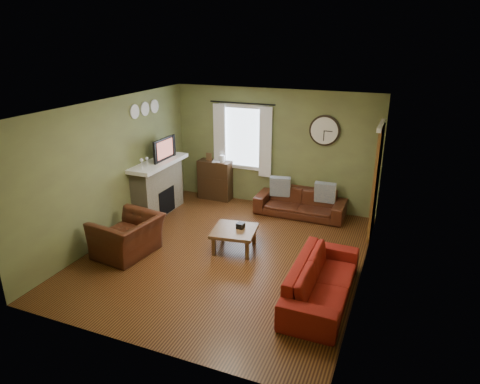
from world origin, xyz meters
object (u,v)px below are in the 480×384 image
at_px(sofa_brown, 300,203).
at_px(coffee_table, 234,239).
at_px(armchair, 128,236).
at_px(sofa_red, 322,280).
at_px(bookshelf, 215,180).

bearing_deg(sofa_brown, coffee_table, -108.95).
xyz_separation_m(sofa_brown, armchair, (-2.35, -2.85, 0.07)).
height_order(sofa_red, armchair, armchair).
relative_size(sofa_brown, armchair, 1.78).
relative_size(bookshelf, sofa_red, 0.45).
height_order(bookshelf, sofa_brown, bookshelf).
bearing_deg(bookshelf, sofa_red, -44.33).
bearing_deg(sofa_brown, bookshelf, 174.43).
xyz_separation_m(sofa_red, armchair, (-3.44, 0.06, 0.05)).
distance_m(sofa_red, armchair, 3.44).
bearing_deg(coffee_table, armchair, -152.74).
distance_m(sofa_brown, coffee_table, 2.11).
height_order(bookshelf, coffee_table, bookshelf).
bearing_deg(armchair, sofa_red, 96.03).
relative_size(bookshelf, coffee_table, 1.23).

